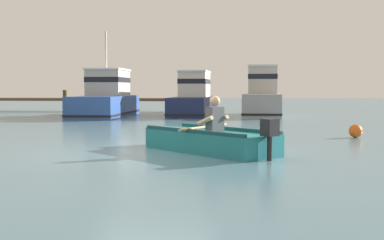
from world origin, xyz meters
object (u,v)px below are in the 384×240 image
Objects in this scene: rowboat_with_person at (208,140)px; moored_boat_grey at (263,97)px; moored_boat_blue at (107,99)px; mooring_buoy at (356,131)px; moored_boat_navy at (194,99)px.

moored_boat_grey is (1.56, 14.33, 0.67)m from rowboat_with_person.
rowboat_with_person is 14.39m from moored_boat_blue.
moored_boat_navy is at bearing 116.32° from mooring_buoy.
rowboat_with_person is at bearing -65.50° from moored_boat_blue.
moored_boat_navy is 3.55m from moored_boat_grey.
moored_boat_navy reaches higher than mooring_buoy.
rowboat_with_person is at bearing -137.18° from mooring_buoy.
rowboat_with_person is 0.47× the size of moored_boat_navy.
moored_boat_blue is at bearing 135.41° from mooring_buoy.
moored_boat_blue reaches higher than moored_boat_navy.
moored_boat_navy is at bearing 25.51° from moored_boat_blue.
moored_boat_grey is at bearing -10.95° from moored_boat_navy.
mooring_buoy is at bearing 42.82° from rowboat_with_person.
moored_boat_blue is 13.68m from mooring_buoy.
moored_boat_navy is (4.03, 1.92, -0.02)m from moored_boat_blue.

